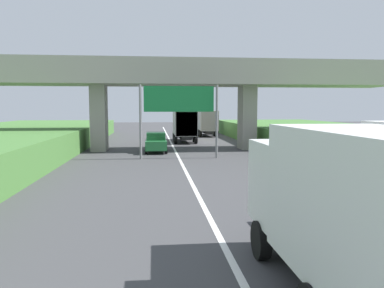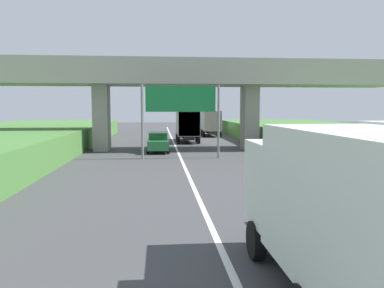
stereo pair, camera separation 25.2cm
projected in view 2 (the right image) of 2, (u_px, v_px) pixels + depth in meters
lane_centre_stripe at (182, 160)px, 27.17m from camera, size 0.20×94.48×0.01m
overpass_bridge at (177, 82)px, 33.34m from camera, size 40.00×4.80×8.00m
overhead_highway_sign at (181, 104)px, 27.65m from camera, size 5.88×0.18×5.50m
speed_limit_sign at (328, 151)px, 20.01m from camera, size 0.60×0.08×2.23m
truck_white at (353, 214)px, 6.52m from camera, size 2.44×7.30×3.44m
truck_black at (209, 122)px, 50.66m from camera, size 2.44×7.30×3.44m
truck_yellow at (187, 125)px, 41.62m from camera, size 2.44×7.30×3.44m
car_green at (158, 142)px, 31.95m from camera, size 1.86×4.10×1.72m
construction_barrel_2 at (344, 182)px, 16.72m from camera, size 0.57×0.57×0.90m
construction_barrel_3 at (305, 166)px, 21.52m from camera, size 0.57×0.57×0.90m
construction_barrel_4 at (277, 155)px, 26.31m from camera, size 0.57×0.57×0.90m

